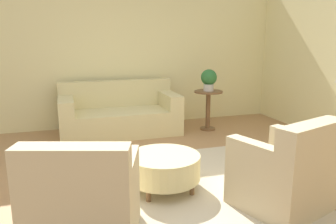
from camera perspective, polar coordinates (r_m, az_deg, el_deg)
ground_plane at (r=3.66m, az=0.41°, el=-13.54°), size 16.00×16.00×0.00m
wall_back at (r=6.24m, az=-8.46°, el=10.52°), size 9.94×0.12×2.80m
rug at (r=3.65m, az=0.41°, el=-13.47°), size 2.73×2.32×0.01m
couch at (r=5.76m, az=-8.43°, el=-0.52°), size 2.00×0.95×0.88m
armchair_left at (r=2.74m, az=-14.47°, el=-15.13°), size 0.99×0.96×0.89m
armchair_right at (r=3.37m, az=19.92°, el=-10.06°), size 0.99×0.96×0.89m
ottoman_table at (r=3.59m, az=-0.72°, el=-9.49°), size 0.79×0.79×0.39m
side_table at (r=5.91m, az=7.01°, el=1.44°), size 0.51×0.51×0.71m
potted_plant_on_side_table at (r=5.84m, az=7.12°, el=5.75°), size 0.28×0.28×0.38m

